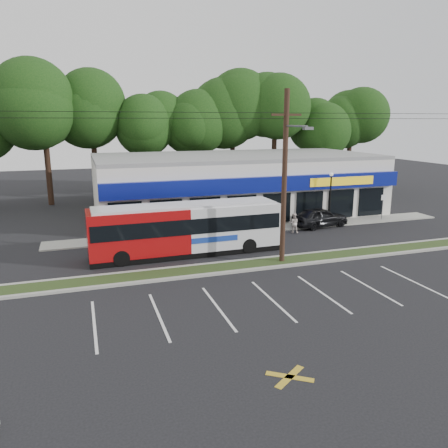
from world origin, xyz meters
name	(u,v)px	position (x,y,z in m)	size (l,w,h in m)	color
ground	(241,273)	(0.00, 0.00, 0.00)	(120.00, 120.00, 0.00)	black
grass_strip	(235,267)	(0.00, 1.00, 0.06)	(40.00, 1.60, 0.12)	#2A3D19
curb_south	(240,271)	(0.00, 0.15, 0.07)	(40.00, 0.25, 0.14)	#9E9E93
curb_north	(230,262)	(0.00, 1.85, 0.07)	(40.00, 0.25, 0.14)	#9E9E93
sidewalk	(260,229)	(5.00, 9.00, 0.05)	(32.00, 2.20, 0.10)	#9E9E93
strip_mall	(236,184)	(5.50, 15.91, 2.65)	(25.00, 12.55, 5.30)	silver
utility_pole	(282,172)	(2.83, 0.93, 5.41)	(50.00, 2.77, 10.00)	black
lamp_post	(330,192)	(11.00, 8.80, 2.67)	(0.30, 0.30, 4.25)	black
sign_post	(383,203)	(16.00, 8.57, 1.56)	(0.45, 0.10, 2.23)	#59595E
tree_line	(192,119)	(4.00, 26.00, 8.42)	(46.76, 6.76, 11.83)	black
metrobus	(186,228)	(-1.99, 4.50, 1.71)	(12.06, 2.74, 3.23)	#A10C0E
car_dark	(320,217)	(9.85, 8.30, 0.79)	(1.88, 4.67, 1.59)	black
pedestrian_a	(256,225)	(3.68, 6.81, 0.95)	(0.69, 0.45, 1.90)	white
pedestrian_b	(294,223)	(6.97, 7.21, 0.75)	(0.73, 0.57, 1.50)	silver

